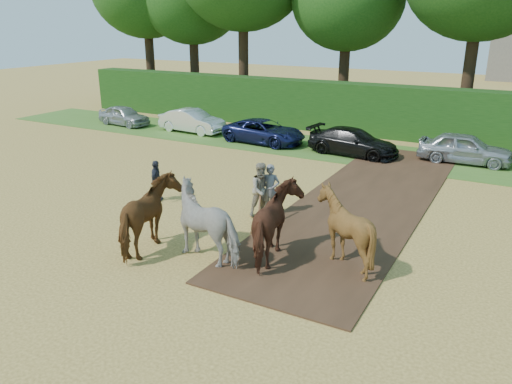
{
  "coord_description": "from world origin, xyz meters",
  "views": [
    {
      "loc": [
        6.44,
        -10.76,
        6.55
      ],
      "look_at": [
        -0.74,
        2.32,
        1.4
      ],
      "focal_mm": 35.0,
      "sensor_mm": 36.0,
      "label": 1
    }
  ],
  "objects_px": {
    "spectator_far": "(156,181)",
    "parked_cars": "(445,150)",
    "spectator_near": "(262,190)",
    "plough_team": "(246,222)"
  },
  "relations": [
    {
      "from": "spectator_far",
      "to": "parked_cars",
      "type": "xyz_separation_m",
      "value": [
        8.79,
        10.63,
        -0.1
      ]
    },
    {
      "from": "parked_cars",
      "to": "spectator_far",
      "type": "bearing_deg",
      "value": -129.6
    },
    {
      "from": "spectator_near",
      "to": "parked_cars",
      "type": "distance_m",
      "value": 11.06
    },
    {
      "from": "plough_team",
      "to": "parked_cars",
      "type": "bearing_deg",
      "value": 75.4
    },
    {
      "from": "spectator_far",
      "to": "parked_cars",
      "type": "relative_size",
      "value": 0.04
    },
    {
      "from": "spectator_far",
      "to": "plough_team",
      "type": "bearing_deg",
      "value": -138.09
    },
    {
      "from": "spectator_far",
      "to": "parked_cars",
      "type": "distance_m",
      "value": 13.8
    },
    {
      "from": "plough_team",
      "to": "spectator_near",
      "type": "bearing_deg",
      "value": 109.69
    },
    {
      "from": "spectator_near",
      "to": "parked_cars",
      "type": "xyz_separation_m",
      "value": [
        4.53,
        10.09,
        -0.28
      ]
    },
    {
      "from": "spectator_far",
      "to": "parked_cars",
      "type": "height_order",
      "value": "spectator_far"
    }
  ]
}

